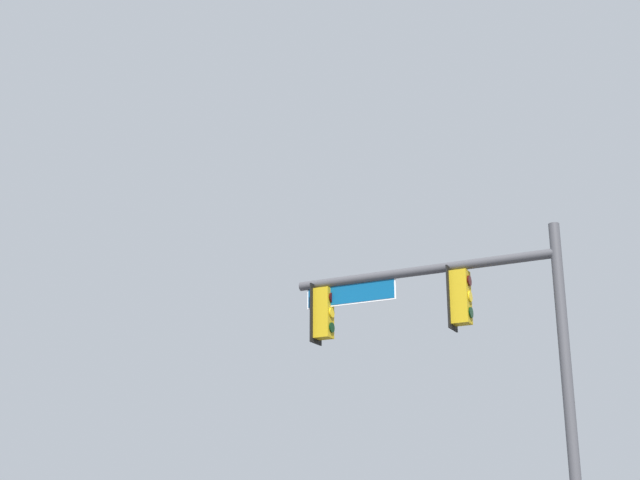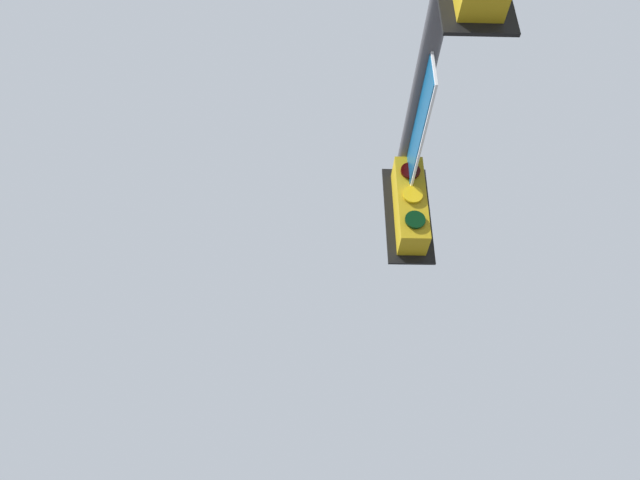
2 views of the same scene
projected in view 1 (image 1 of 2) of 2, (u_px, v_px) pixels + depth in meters
The scene contains 1 object.
signal_pole_near at pixel (454, 331), 17.83m from camera, with size 5.67×1.28×7.24m.
Camera 1 is at (-8.67, 8.82, 1.53)m, focal length 50.00 mm.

